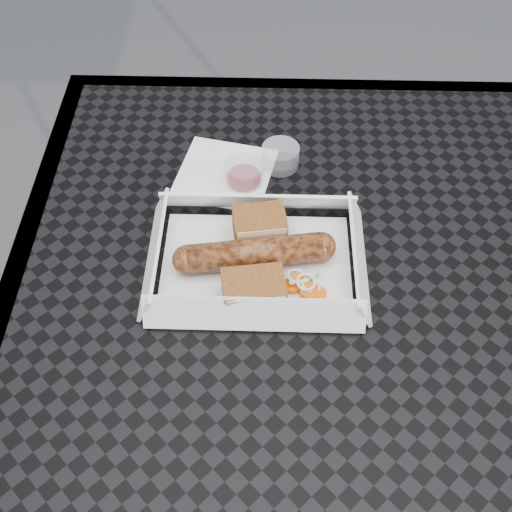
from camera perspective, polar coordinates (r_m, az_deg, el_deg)
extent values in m
plane|color=#4D4D4F|center=(1.41, 4.52, -21.05)|extent=(60.00, 60.00, 0.00)
cube|color=black|center=(0.74, 8.01, -3.55)|extent=(0.80, 0.80, 0.01)
cube|color=black|center=(1.02, 6.62, 14.26)|extent=(0.80, 0.03, 0.03)
cube|color=black|center=(0.80, -20.76, -3.04)|extent=(0.03, 0.80, 0.03)
cylinder|color=black|center=(1.27, -10.71, 0.09)|extent=(0.03, 0.03, 0.73)
cylinder|color=black|center=(1.32, 20.48, -0.56)|extent=(0.03, 0.03, 0.73)
cube|color=white|center=(0.75, 0.02, -0.74)|extent=(0.22, 0.15, 0.00)
cylinder|color=brown|center=(0.74, -0.12, 0.24)|extent=(0.16, 0.06, 0.04)
sphere|color=brown|center=(0.75, 5.78, 0.82)|extent=(0.04, 0.04, 0.04)
sphere|color=brown|center=(0.74, -6.11, -0.34)|extent=(0.04, 0.04, 0.04)
cube|color=brown|center=(0.76, 0.32, 2.64)|extent=(0.07, 0.05, 0.04)
cube|color=brown|center=(0.71, -0.21, -3.09)|extent=(0.07, 0.06, 0.04)
cylinder|color=#F25A0A|center=(0.74, 3.94, -2.32)|extent=(0.02, 0.02, 0.00)
torus|color=white|center=(0.73, 4.57, -2.69)|extent=(0.02, 0.02, 0.00)
cube|color=#B2D17F|center=(0.74, 4.79, -2.20)|extent=(0.02, 0.02, 0.00)
cube|color=white|center=(0.86, -2.79, 7.35)|extent=(0.14, 0.14, 0.00)
cylinder|color=maroon|center=(0.84, -1.08, 7.34)|extent=(0.05, 0.05, 0.03)
cylinder|color=silver|center=(0.86, 2.18, 8.84)|extent=(0.05, 0.05, 0.03)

